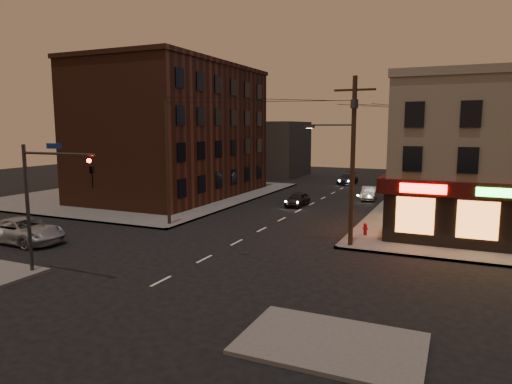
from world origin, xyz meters
The scene contains 15 objects.
ground centered at (0.00, 0.00, 0.00)m, with size 120.00×120.00×0.00m, color black.
sidewalk_nw centered at (-18.00, 19.00, 0.07)m, with size 24.00×28.00×0.15m, color #514F4C.
brick_apartment centered at (-14.50, 19.00, 6.65)m, with size 12.00×20.00×13.00m, color #4E2719.
bg_building_ne_a centered at (14.00, 38.00, 3.50)m, with size 10.00×12.00×7.00m, color #3F3D3A.
bg_building_nw centered at (-13.00, 42.00, 4.00)m, with size 9.00×10.00×8.00m, color #3F3D3A.
bg_building_ne_b centered at (12.00, 52.00, 3.00)m, with size 8.00×8.00×6.00m, color #3F3D3A.
utility_pole_main centered at (6.68, 5.80, 5.76)m, with size 4.20×0.44×10.00m.
utility_pole_far centered at (6.80, 32.00, 4.65)m, with size 0.26×0.26×9.00m, color #382619.
utility_pole_west centered at (-6.80, 6.50, 4.65)m, with size 0.24×0.24×9.00m, color #382619.
traffic_signal centered at (-5.57, -5.60, 4.16)m, with size 4.49×0.32×6.47m.
suv_cross centered at (-12.21, -1.50, 0.78)m, with size 2.58×5.60×1.56m, color #92959A.
sedan_near centered at (-0.87, 18.42, 0.63)m, with size 1.48×3.69×1.26m, color black.
sedan_mid centered at (4.47, 24.80, 0.65)m, with size 1.38×3.94×1.30m, color gray.
sedan_far centered at (-0.35, 36.59, 0.68)m, with size 1.92×4.72×1.37m, color #192133.
fire_hydrant centered at (7.15, 8.73, 0.59)m, with size 0.37×0.37×0.81m.
Camera 1 is at (12.54, -21.08, 7.21)m, focal length 32.00 mm.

